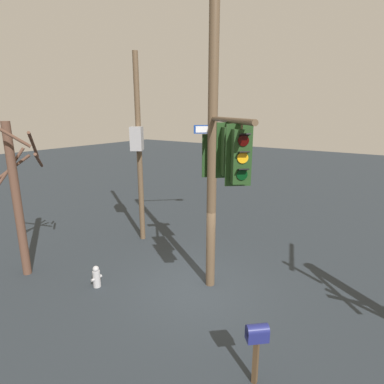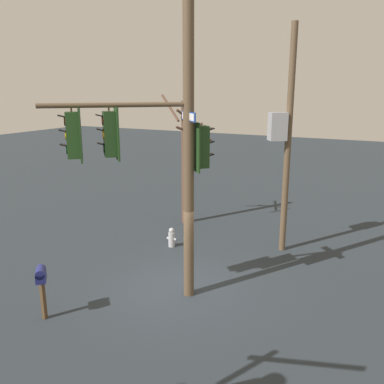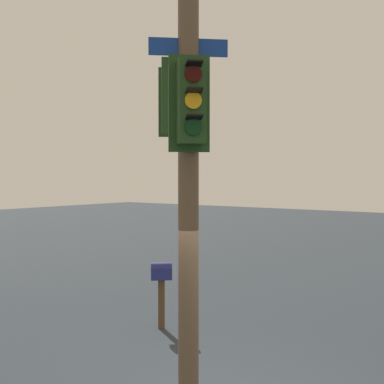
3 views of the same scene
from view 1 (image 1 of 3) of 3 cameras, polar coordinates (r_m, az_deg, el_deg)
name	(u,v)px [view 1 (image 1 of 3)]	position (r m, az deg, el deg)	size (l,w,h in m)	color
ground_plane	(197,288)	(10.43, 0.89, -17.35)	(80.00, 80.00, 0.00)	#283036
main_signal_pole_assembly	(221,138)	(8.62, 5.29, 9.82)	(4.83, 3.09, 9.19)	brown
secondary_pole_assembly	(138,147)	(13.04, -9.87, 8.23)	(0.81, 0.70, 7.81)	brown
fire_hydrant	(96,277)	(10.81, -17.20, -14.72)	(0.38, 0.24, 0.73)	#B2B2B7
mailbox	(257,338)	(7.00, 11.88, -24.78)	(0.48, 0.49, 1.41)	#4C3823
bare_tree_across_street	(18,195)	(11.70, -29.46, -0.45)	(2.12, 1.89, 5.49)	brown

